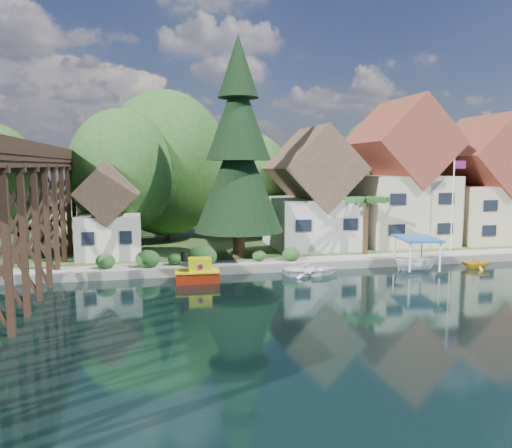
# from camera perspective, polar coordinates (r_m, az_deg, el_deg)

# --- Properties ---
(ground) EXTENTS (140.00, 140.00, 0.00)m
(ground) POSITION_cam_1_polar(r_m,az_deg,el_deg) (29.95, 3.54, -8.75)
(ground) COLOR black
(ground) RESTS_ON ground
(bank) EXTENTS (140.00, 52.00, 0.50)m
(bank) POSITION_cam_1_polar(r_m,az_deg,el_deg) (62.73, -5.06, -0.41)
(bank) COLOR #2B4E1F
(bank) RESTS_ON ground
(seawall) EXTENTS (60.00, 0.40, 0.62)m
(seawall) POSITION_cam_1_polar(r_m,az_deg,el_deg) (38.47, 5.99, -4.83)
(seawall) COLOR slate
(seawall) RESTS_ON ground
(promenade) EXTENTS (50.00, 2.60, 0.06)m
(promenade) POSITION_cam_1_polar(r_m,az_deg,el_deg) (40.29, 8.11, -4.02)
(promenade) COLOR gray
(promenade) RESTS_ON bank
(trestle_bridge) EXTENTS (4.12, 44.18, 9.30)m
(trestle_bridge) POSITION_cam_1_polar(r_m,az_deg,el_deg) (33.96, -26.06, 1.59)
(trestle_bridge) COLOR black
(trestle_bridge) RESTS_ON ground
(house_left) EXTENTS (7.64, 8.64, 11.02)m
(house_left) POSITION_cam_1_polar(r_m,az_deg,el_deg) (46.33, 6.45, 3.14)
(house_left) COLOR beige
(house_left) RESTS_ON bank
(house_center) EXTENTS (8.65, 9.18, 13.89)m
(house_center) POSITION_cam_1_polar(r_m,az_deg,el_deg) (50.36, 16.05, 4.66)
(house_center) COLOR #BFB495
(house_center) RESTS_ON bank
(house_right) EXTENTS (8.15, 8.64, 12.45)m
(house_right) POSITION_cam_1_polar(r_m,az_deg,el_deg) (54.84, 24.59, 3.79)
(house_right) COLOR #C6B18E
(house_right) RESTS_ON bank
(shed) EXTENTS (5.09, 5.40, 7.85)m
(shed) POSITION_cam_1_polar(r_m,az_deg,el_deg) (42.54, -16.46, 0.82)
(shed) COLOR beige
(shed) RESTS_ON bank
(bg_trees) EXTENTS (49.90, 13.30, 10.57)m
(bg_trees) POSITION_cam_1_polar(r_m,az_deg,el_deg) (49.81, -2.08, 5.90)
(bg_trees) COLOR #382314
(bg_trees) RESTS_ON bank
(shrubs) EXTENTS (15.76, 2.47, 1.70)m
(shrubs) POSITION_cam_1_polar(r_m,az_deg,el_deg) (37.75, -7.11, -3.64)
(shrubs) COLOR #163D16
(shrubs) RESTS_ON bank
(conifer) EXTENTS (7.18, 7.18, 17.68)m
(conifer) POSITION_cam_1_polar(r_m,az_deg,el_deg) (40.23, -2.02, 8.17)
(conifer) COLOR #382314
(conifer) RESTS_ON bank
(palm_tree) EXTENTS (4.65, 4.65, 5.15)m
(palm_tree) POSITION_cam_1_polar(r_m,az_deg,el_deg) (42.83, 12.48, 2.55)
(palm_tree) COLOR #382314
(palm_tree) RESTS_ON bank
(flagpole) EXTENTS (1.26, 0.17, 8.02)m
(flagpole) POSITION_cam_1_polar(r_m,az_deg,el_deg) (47.25, 21.74, 3.11)
(flagpole) COLOR white
(flagpole) RESTS_ON bank
(tugboat) EXTENTS (3.10, 1.78, 2.20)m
(tugboat) POSITION_cam_1_polar(r_m,az_deg,el_deg) (34.64, -6.68, -5.54)
(tugboat) COLOR #AA210B
(tugboat) RESTS_ON ground
(boat_white_a) EXTENTS (4.30, 3.16, 0.87)m
(boat_white_a) POSITION_cam_1_polar(r_m,az_deg,el_deg) (37.01, 6.31, -5.10)
(boat_white_a) COLOR white
(boat_white_a) RESTS_ON ground
(boat_canopy) EXTENTS (3.35, 4.35, 2.55)m
(boat_canopy) POSITION_cam_1_polar(r_m,az_deg,el_deg) (40.00, 17.83, -3.53)
(boat_canopy) COLOR white
(boat_canopy) RESTS_ON ground
(boat_yellow) EXTENTS (2.71, 2.50, 1.19)m
(boat_yellow) POSITION_cam_1_polar(r_m,az_deg,el_deg) (42.57, 23.83, -3.86)
(boat_yellow) COLOR gold
(boat_yellow) RESTS_ON ground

